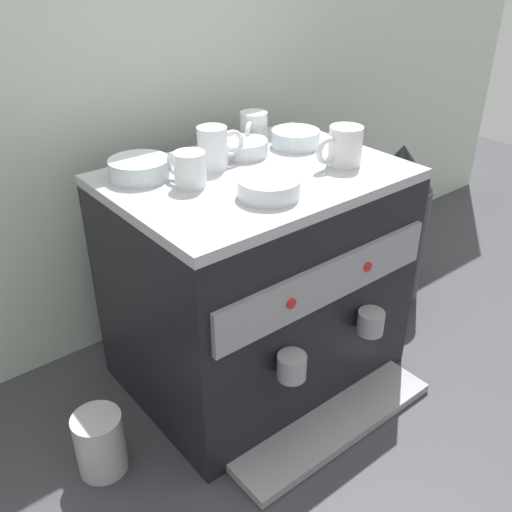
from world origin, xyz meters
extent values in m
plane|color=#38383D|center=(0.00, 0.00, 0.00)|extent=(4.00, 4.00, 0.00)
cube|color=silver|center=(0.00, 0.34, 0.56)|extent=(2.80, 0.03, 1.12)
cube|color=black|center=(0.00, 0.00, 0.24)|extent=(0.58, 0.42, 0.48)
cube|color=#B7B7BC|center=(0.00, 0.00, 0.49)|extent=(0.58, 0.42, 0.02)
cube|color=#939399|center=(0.00, -0.22, 0.35)|extent=(0.53, 0.01, 0.09)
cylinder|color=red|center=(-0.10, -0.23, 0.35)|extent=(0.02, 0.01, 0.02)
cylinder|color=red|center=(0.10, -0.23, 0.35)|extent=(0.02, 0.01, 0.02)
cube|color=#939399|center=(0.00, -0.26, 0.01)|extent=(0.49, 0.12, 0.02)
cylinder|color=#939399|center=(-0.11, -0.24, 0.22)|extent=(0.06, 0.06, 0.05)
cylinder|color=#939399|center=(0.11, -0.24, 0.22)|extent=(0.06, 0.06, 0.05)
cylinder|color=white|center=(0.17, -0.08, 0.54)|extent=(0.07, 0.07, 0.08)
torus|color=white|center=(0.12, -0.08, 0.54)|extent=(0.06, 0.02, 0.06)
cylinder|color=white|center=(0.12, 0.15, 0.53)|extent=(0.06, 0.06, 0.07)
torus|color=white|center=(0.08, 0.13, 0.53)|extent=(0.05, 0.04, 0.05)
cylinder|color=white|center=(-0.05, 0.08, 0.54)|extent=(0.06, 0.06, 0.08)
torus|color=white|center=(-0.01, 0.07, 0.54)|extent=(0.06, 0.02, 0.06)
cylinder|color=white|center=(-0.14, 0.02, 0.53)|extent=(0.06, 0.06, 0.07)
torus|color=white|center=(-0.15, 0.06, 0.53)|extent=(0.02, 0.05, 0.05)
cylinder|color=silver|center=(0.04, 0.09, 0.52)|extent=(0.10, 0.10, 0.03)
cylinder|color=silver|center=(0.04, 0.09, 0.50)|extent=(0.06, 0.06, 0.01)
cylinder|color=silver|center=(-0.06, -0.11, 0.52)|extent=(0.11, 0.11, 0.03)
cylinder|color=silver|center=(-0.06, -0.11, 0.51)|extent=(0.06, 0.06, 0.01)
cylinder|color=silver|center=(0.17, 0.07, 0.52)|extent=(0.11, 0.11, 0.04)
cylinder|color=silver|center=(0.17, 0.07, 0.51)|extent=(0.06, 0.06, 0.01)
cylinder|color=silver|center=(-0.20, 0.12, 0.52)|extent=(0.12, 0.12, 0.04)
cylinder|color=silver|center=(-0.20, 0.12, 0.51)|extent=(0.07, 0.07, 0.01)
cylinder|color=#333338|center=(0.50, 0.02, 0.17)|extent=(0.18, 0.18, 0.33)
cone|color=black|center=(0.50, 0.02, 0.39)|extent=(0.18, 0.18, 0.11)
cylinder|color=#B7B7BC|center=(-0.43, -0.05, 0.07)|extent=(0.10, 0.10, 0.13)
camera|label=1|loc=(-0.69, -0.85, 0.93)|focal=40.51mm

